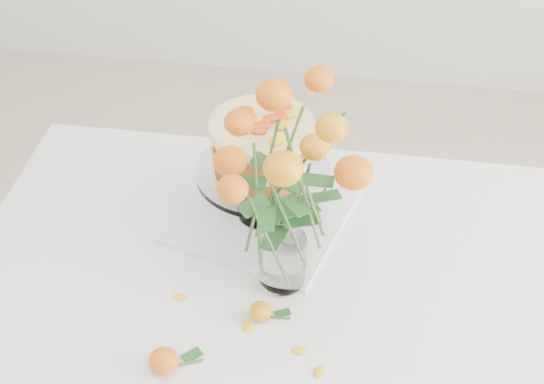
# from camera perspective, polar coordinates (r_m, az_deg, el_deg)

# --- Properties ---
(table) EXTENTS (1.43, 0.93, 0.76)m
(table) POSITION_cam_1_polar(r_m,az_deg,el_deg) (1.53, 3.38, -9.69)
(table) COLOR #A2795E
(table) RESTS_ON ground
(napkin) EXTENTS (0.41, 0.41, 0.01)m
(napkin) POSITION_cam_1_polar(r_m,az_deg,el_deg) (1.61, -0.68, -1.72)
(napkin) COLOR white
(napkin) RESTS_ON table
(cake_stand) EXTENTS (0.27, 0.27, 0.24)m
(cake_stand) POSITION_cam_1_polar(r_m,az_deg,el_deg) (1.50, -0.73, 3.04)
(cake_stand) COLOR silver
(cake_stand) RESTS_ON napkin
(rose_vase) EXTENTS (0.32, 0.32, 0.46)m
(rose_vase) POSITION_cam_1_polar(r_m,az_deg,el_deg) (1.30, 0.84, 1.32)
(rose_vase) COLOR silver
(rose_vase) RESTS_ON table
(loose_rose_near) EXTENTS (0.08, 0.04, 0.04)m
(loose_rose_near) POSITION_cam_1_polar(r_m,az_deg,el_deg) (1.41, -0.89, -8.99)
(loose_rose_near) COLOR #FF9F16
(loose_rose_near) RESTS_ON table
(loose_rose_far) EXTENTS (0.09, 0.05, 0.04)m
(loose_rose_far) POSITION_cam_1_polar(r_m,az_deg,el_deg) (1.35, -8.13, -12.48)
(loose_rose_far) COLOR #E3460B
(loose_rose_far) RESTS_ON table
(stray_petal_a) EXTENTS (0.03, 0.02, 0.00)m
(stray_petal_a) POSITION_cam_1_polar(r_m,az_deg,el_deg) (1.41, -1.85, -10.07)
(stray_petal_a) COLOR yellow
(stray_petal_a) RESTS_ON table
(stray_petal_b) EXTENTS (0.03, 0.02, 0.00)m
(stray_petal_b) POSITION_cam_1_polar(r_m,az_deg,el_deg) (1.38, 2.05, -11.83)
(stray_petal_b) COLOR yellow
(stray_petal_b) RESTS_ON table
(stray_petal_c) EXTENTS (0.03, 0.02, 0.00)m
(stray_petal_c) POSITION_cam_1_polar(r_m,az_deg,el_deg) (1.35, 3.57, -13.35)
(stray_petal_c) COLOR yellow
(stray_petal_c) RESTS_ON table
(stray_petal_d) EXTENTS (0.03, 0.02, 0.00)m
(stray_petal_d) POSITION_cam_1_polar(r_m,az_deg,el_deg) (1.46, -6.96, -7.88)
(stray_petal_d) COLOR yellow
(stray_petal_d) RESTS_ON table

